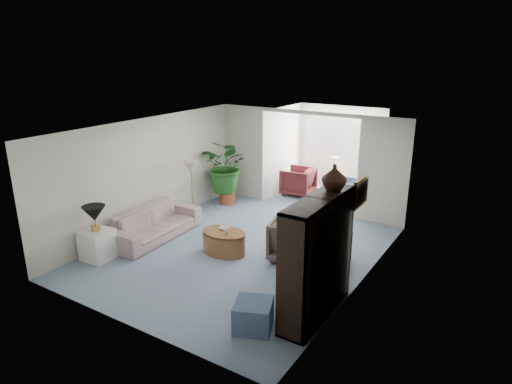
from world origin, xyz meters
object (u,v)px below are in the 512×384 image
Objects in this scene: end_table at (98,245)px; coffee_bowl at (224,228)px; ottoman at (253,315)px; sunroom_chair_blue at (349,192)px; sunroom_table at (333,183)px; sofa at (155,223)px; floor_lamp at (191,167)px; coffee_cup at (227,233)px; cabinet_urn at (334,177)px; table_lamp at (94,214)px; coffee_table at (224,242)px; entertainment_cabinet at (317,258)px; side_table_dark at (334,246)px; framed_picture at (362,193)px; plant_pot at (228,198)px; wingback_chair at (294,239)px; sunroom_chair_maroon at (298,181)px.

end_table reaches higher than coffee_bowl.
ottoman is at bearing -45.32° from coffee_bowl.
sunroom_chair_blue reaches higher than sunroom_table.
sofa reaches higher than end_table.
floor_lamp is 2.26m from coffee_bowl.
cabinet_urn is (2.33, -0.41, 1.58)m from coffee_cup.
table_lamp is 6.84m from sunroom_table.
coffee_cup reaches higher than sunroom_table.
floor_lamp is 0.67× the size of ottoman.
ottoman is (3.79, -0.33, -0.72)m from table_lamp.
entertainment_cabinet is at bearing -22.27° from coffee_table.
side_table_dark is (2.02, 0.81, 0.10)m from coffee_table.
framed_picture is at bearing -13.83° from floor_lamp.
coffee_bowl is at bearing 41.22° from end_table.
sunroom_table is (0.33, 4.82, -0.22)m from coffee_bowl.
plant_pot is (-4.40, 2.36, -1.54)m from framed_picture.
end_table is 1.50× the size of cabinet_urn.
wingback_chair is at bearing 138.46° from cabinet_urn.
table_lamp is at bearing -145.25° from coffee_cup.
side_table_dark is 3.50m from sunroom_chair_blue.
coffee_cup is 0.24× the size of plant_pot.
coffee_bowl is 0.50× the size of plant_pot.
coffee_bowl is (1.86, 1.63, 0.18)m from end_table.
sunroom_table is at bearing 110.30° from entertainment_cabinet.
sunroom_chair_blue is at bearing 98.05° from ottoman.
sunroom_table is at bearing -89.35° from wingback_chair.
end_table is at bearing 175.06° from ottoman.
end_table reaches higher than plant_pot.
coffee_cup is at bearing 14.89° from wingback_chair.
sunroom_chair_blue reaches higher than coffee_cup.
table_lamp is 0.46× the size of coffee_table.
entertainment_cabinet is at bearing -75.96° from side_table_dark.
ottoman reaches higher than plant_pot.
floor_lamp reaches higher than side_table_dark.
coffee_bowl is at bearing 156.20° from entertainment_cabinet.
end_table is 1.34× the size of table_lamp.
end_table is at bearing 168.74° from sofa.
side_table_dark is at bearing 18.91° from coffee_bowl.
coffee_table is at bearing -33.95° from floor_lamp.
table_lamp is at bearing -138.78° from coffee_bowl.
entertainment_cabinet is 5.42m from sunroom_chair_blue.
framed_picture is at bearing -28.24° from plant_pot.
end_table is at bearing -108.76° from sunroom_table.
sunroom_table is at bearing 71.24° from table_lamp.
sunroom_chair_maroon reaches higher than sunroom_table.
cabinet_urn is 6.14m from sunroom_table.
floor_lamp is (-0.13, 1.41, 0.93)m from sofa.
side_table_dark is at bearing 25.93° from coffee_cup.
table_lamp is at bearing -173.33° from entertainment_cabinet.
sunroom_table is at bearing 51.09° from plant_pot.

